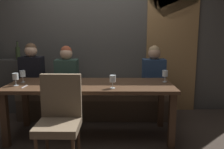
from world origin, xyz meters
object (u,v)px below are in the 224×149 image
object	(u,v)px
diner_redhead	(32,69)
fork_on_table	(24,87)
wine_glass_far_left	(113,79)
wine_glass_end_right	(165,74)
wine_bottle_pale_label	(18,53)
dining_table	(91,90)
wine_glass_center_front	(23,74)
banquette_bench	(95,105)
diner_bearded	(67,71)
wine_glass_end_left	(15,77)
diner_far_end	(154,70)
chair_near_side	(60,115)

from	to	relation	value
diner_redhead	fork_on_table	distance (m)	0.91
wine_glass_far_left	wine_glass_end_right	size ratio (longest dim) A/B	1.00
wine_bottle_pale_label	wine_glass_far_left	bearing A→B (deg)	-37.49
dining_table	wine_glass_center_front	world-z (taller)	wine_glass_center_front
banquette_bench	diner_bearded	xyz separation A→B (m)	(-0.45, -0.02, 0.58)
diner_redhead	wine_bottle_pale_label	distance (m)	0.54
wine_glass_end_left	diner_bearded	bearing A→B (deg)	57.84
wine_bottle_pale_label	wine_glass_center_front	world-z (taller)	wine_bottle_pale_label
diner_far_end	dining_table	bearing A→B (deg)	-144.33
banquette_bench	wine_glass_far_left	bearing A→B (deg)	-72.61
diner_far_end	wine_glass_center_front	bearing A→B (deg)	-162.47
diner_bearded	fork_on_table	size ratio (longest dim) A/B	4.47
banquette_bench	diner_bearded	size ratio (longest dim) A/B	3.29
wine_glass_end_right	wine_glass_center_front	bearing A→B (deg)	-178.79
diner_far_end	wine_glass_far_left	size ratio (longest dim) A/B	4.67
banquette_bench	diner_redhead	distance (m)	1.19
wine_glass_end_right	diner_redhead	bearing A→B (deg)	164.75
diner_bearded	diner_far_end	xyz separation A→B (m)	(1.42, 0.01, 0.00)
diner_bearded	fork_on_table	distance (m)	0.95
wine_bottle_pale_label	wine_glass_far_left	world-z (taller)	wine_bottle_pale_label
diner_redhead	wine_glass_end_right	world-z (taller)	diner_redhead
wine_bottle_pale_label	wine_glass_far_left	distance (m)	2.12
diner_far_end	wine_glass_far_left	world-z (taller)	diner_far_end
chair_near_side	wine_bottle_pale_label	distance (m)	2.13
chair_near_side	wine_glass_center_front	distance (m)	1.10
wine_glass_end_right	fork_on_table	world-z (taller)	wine_glass_end_right
banquette_bench	wine_glass_end_left	world-z (taller)	wine_glass_end_left
dining_table	fork_on_table	world-z (taller)	fork_on_table
diner_far_end	wine_glass_center_front	world-z (taller)	diner_far_end
dining_table	diner_redhead	bearing A→B (deg)	146.02
banquette_bench	diner_redhead	xyz separation A→B (m)	(-1.02, -0.01, 0.60)
dining_table	fork_on_table	xyz separation A→B (m)	(-0.82, -0.19, 0.09)
diner_redhead	fork_on_table	size ratio (longest dim) A/B	4.73
dining_table	banquette_bench	distance (m)	0.82
diner_bearded	fork_on_table	xyz separation A→B (m)	(-0.37, -0.88, -0.07)
diner_far_end	wine_glass_center_front	size ratio (longest dim) A/B	4.67
wine_glass_center_front	fork_on_table	size ratio (longest dim) A/B	0.96
dining_table	wine_bottle_pale_label	bearing A→B (deg)	143.24
fork_on_table	wine_glass_end_right	bearing A→B (deg)	12.28
chair_near_side	diner_redhead	size ratio (longest dim) A/B	1.22
diner_bearded	wine_glass_end_right	bearing A→B (deg)	-20.41
wine_glass_end_right	fork_on_table	distance (m)	1.88
wine_glass_end_left	wine_glass_end_right	bearing A→B (deg)	7.24
diner_redhead	wine_glass_far_left	bearing A→B (deg)	-35.60
diner_bearded	wine_glass_center_front	bearing A→B (deg)	-129.71
wine_glass_far_left	wine_bottle_pale_label	bearing A→B (deg)	142.51
fork_on_table	dining_table	bearing A→B (deg)	15.62
wine_glass_far_left	diner_bearded	bearing A→B (deg)	128.72
diner_redhead	fork_on_table	xyz separation A→B (m)	(0.20, -0.89, -0.09)
chair_near_side	wine_bottle_pale_label	xyz separation A→B (m)	(-1.11, 1.75, 0.51)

